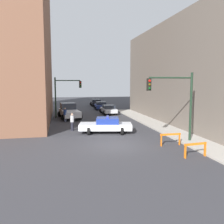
% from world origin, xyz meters
% --- Properties ---
extents(ground_plane, '(120.00, 120.00, 0.00)m').
position_xyz_m(ground_plane, '(0.00, 0.00, 0.00)').
color(ground_plane, '#38383D').
extents(sidewalk_right, '(2.40, 44.00, 0.12)m').
position_xyz_m(sidewalk_right, '(6.20, 0.00, 0.06)').
color(sidewalk_right, '#B2ADA3').
rests_on(sidewalk_right, ground_plane).
extents(building_right, '(12.00, 28.00, 11.20)m').
position_xyz_m(building_right, '(13.40, 8.00, 5.60)').
color(building_right, '#6B6056').
rests_on(building_right, ground_plane).
extents(traffic_light_near, '(3.64, 0.35, 5.20)m').
position_xyz_m(traffic_light_near, '(4.73, -0.02, 3.53)').
color(traffic_light_near, black).
rests_on(traffic_light_near, sidewalk_right).
extents(traffic_light_far, '(3.44, 0.35, 5.20)m').
position_xyz_m(traffic_light_far, '(-3.30, 15.51, 3.40)').
color(traffic_light_far, black).
rests_on(traffic_light_far, ground_plane).
extents(police_car, '(4.97, 2.93, 1.52)m').
position_xyz_m(police_car, '(0.18, 4.64, 0.72)').
color(police_car, white).
rests_on(police_car, ground_plane).
extents(white_truck, '(3.07, 5.61, 1.90)m').
position_xyz_m(white_truck, '(-2.73, 14.73, 0.91)').
color(white_truck, silver).
rests_on(white_truck, ground_plane).
extents(parked_car_near, '(2.29, 4.31, 1.31)m').
position_xyz_m(parked_car_near, '(3.02, 17.96, 0.67)').
color(parked_car_near, silver).
rests_on(parked_car_near, ground_plane).
extents(parked_car_mid, '(2.42, 4.38, 1.31)m').
position_xyz_m(parked_car_mid, '(2.89, 24.08, 0.67)').
color(parked_car_mid, navy).
rests_on(parked_car_mid, ground_plane).
extents(parked_car_far, '(2.38, 4.36, 1.31)m').
position_xyz_m(parked_car_far, '(2.99, 30.32, 0.67)').
color(parked_car_far, black).
rests_on(parked_car_far, ground_plane).
extents(pedestrian_crossing, '(0.46, 0.46, 1.66)m').
position_xyz_m(pedestrian_crossing, '(-2.77, 6.41, 0.86)').
color(pedestrian_crossing, black).
rests_on(pedestrian_crossing, ground_plane).
extents(pedestrian_corner, '(0.51, 0.51, 1.66)m').
position_xyz_m(pedestrian_corner, '(-3.31, 11.84, 0.86)').
color(pedestrian_corner, '#474C66').
rests_on(pedestrian_corner, ground_plane).
extents(barrier_front, '(1.60, 0.33, 0.90)m').
position_xyz_m(barrier_front, '(4.19, -3.75, 0.62)').
color(barrier_front, orange).
rests_on(barrier_front, ground_plane).
extents(barrier_mid, '(1.60, 0.18, 0.90)m').
position_xyz_m(barrier_mid, '(3.93, -0.80, 0.62)').
color(barrier_mid, orange).
rests_on(barrier_mid, ground_plane).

